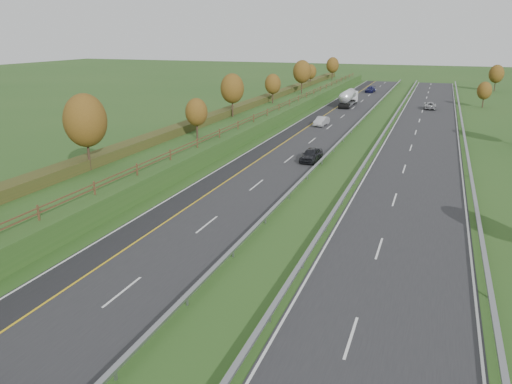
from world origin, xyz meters
TOP-DOWN VIEW (x-y plane):
  - ground at (8.00, 55.00)m, footprint 400.00×400.00m
  - near_carriageway at (0.00, 60.00)m, footprint 10.50×200.00m
  - far_carriageway at (16.50, 60.00)m, footprint 10.50×200.00m
  - hard_shoulder at (-3.75, 60.00)m, footprint 3.00×200.00m
  - lane_markings at (6.40, 59.88)m, footprint 26.75×200.00m
  - embankment_left at (-13.00, 60.00)m, footprint 12.00×200.00m
  - hedge_left at (-15.00, 60.00)m, footprint 2.20×180.00m
  - fence_left at (-8.50, 59.59)m, footprint 0.12×189.06m
  - median_barrier_near at (5.70, 60.00)m, footprint 0.32×200.00m
  - median_barrier_far at (10.80, 60.00)m, footprint 0.32×200.00m
  - outer_barrier_far at (22.30, 60.00)m, footprint 0.32×200.00m
  - trees_left at (-12.64, 56.63)m, footprint 6.64×164.30m
  - trees_far at (29.80, 89.21)m, footprint 8.45×118.60m
  - road_tanker at (-0.38, 97.80)m, footprint 2.40×11.22m
  - car_dark_near at (4.12, 46.92)m, footprint 2.24×4.88m
  - car_silver_mid at (-0.35, 71.93)m, footprint 2.02×4.68m
  - car_small_far at (0.58, 126.12)m, footprint 2.44×5.21m
  - car_oncoming at (16.54, 98.86)m, footprint 2.53×5.23m

SIDE VIEW (x-z plane):
  - ground at x=8.00m, z-range 0.00..0.00m
  - near_carriageway at x=0.00m, z-range 0.00..0.04m
  - far_carriageway at x=16.50m, z-range 0.00..0.04m
  - hard_shoulder at x=-3.75m, z-range 0.00..0.04m
  - lane_markings at x=6.40m, z-range 0.04..0.05m
  - median_barrier_near at x=5.70m, z-range 0.26..0.97m
  - median_barrier_far at x=10.80m, z-range 0.26..0.97m
  - outer_barrier_far at x=22.30m, z-range 0.26..0.97m
  - car_oncoming at x=16.54m, z-range 0.04..1.47m
  - car_small_far at x=0.58m, z-range 0.04..1.51m
  - car_silver_mid at x=-0.35m, z-range 0.04..1.54m
  - car_dark_near at x=4.12m, z-range 0.04..1.66m
  - embankment_left at x=-13.00m, z-range 0.00..2.00m
  - road_tanker at x=-0.38m, z-range 0.13..3.59m
  - hedge_left at x=-15.00m, z-range 2.00..3.10m
  - fence_left at x=-8.50m, z-range 2.13..3.33m
  - trees_far at x=29.80m, z-range 0.69..7.81m
  - trees_left at x=-12.64m, z-range 2.53..10.20m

